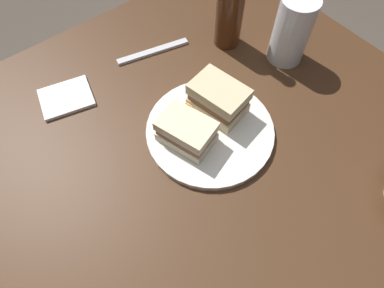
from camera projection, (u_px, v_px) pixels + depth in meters
name	position (u px, v px, depth m)	size (l,w,h in m)	color
ground_plane	(183.00, 256.00, 1.28)	(6.00, 6.00, 0.00)	#4C4238
dining_table	(179.00, 228.00, 0.96)	(1.19, 0.98, 0.75)	#422816
plate	(210.00, 131.00, 0.68)	(0.26, 0.26, 0.01)	silver
sandwich_half_left	(218.00, 99.00, 0.67)	(0.10, 0.12, 0.07)	beige
sandwich_half_right	(187.00, 131.00, 0.63)	(0.10, 0.12, 0.06)	beige
potato_wedge_front	(204.00, 91.00, 0.71)	(0.05, 0.02, 0.02)	#AD702D
potato_wedge_middle	(180.00, 128.00, 0.66)	(0.06, 0.02, 0.02)	#B77F33
potato_wedge_back	(175.00, 132.00, 0.65)	(0.05, 0.02, 0.02)	#AD702D
potato_wedge_left_edge	(196.00, 99.00, 0.70)	(0.05, 0.02, 0.02)	gold
potato_wedge_right_edge	(197.00, 105.00, 0.69)	(0.04, 0.02, 0.02)	#B77F33
pint_glass	(291.00, 34.00, 0.73)	(0.08, 0.08, 0.16)	white
cider_bottle	(230.00, 5.00, 0.73)	(0.06, 0.06, 0.27)	#47230F
napkin	(66.00, 98.00, 0.72)	(0.11, 0.09, 0.01)	white
fork	(153.00, 51.00, 0.80)	(0.18, 0.02, 0.01)	silver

